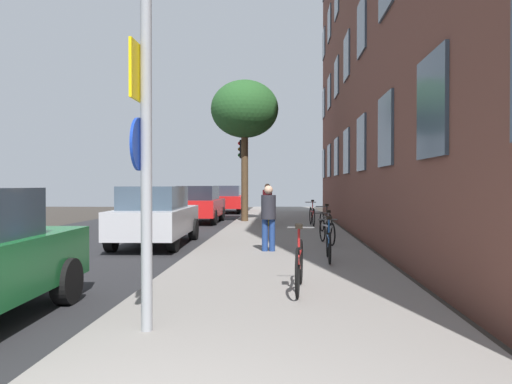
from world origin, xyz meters
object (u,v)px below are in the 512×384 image
Objects in this scene: traffic_light at (244,164)px; bicycle_0 at (299,264)px; tree_near at (245,110)px; car_2 at (199,204)px; pedestrian_0 at (268,214)px; sign_post at (144,149)px; bicycle_4 at (312,215)px; pedestrian_1 at (267,202)px; bicycle_3 at (326,222)px; bicycle_2 at (327,231)px; car_3 at (228,199)px; car_1 at (156,215)px; bicycle_1 at (329,243)px.

bicycle_0 is at bearing -82.39° from traffic_light.
tree_near reaches higher than bicycle_0.
pedestrian_0 is at bearing -71.91° from car_2.
sign_post reaches higher than bicycle_4.
pedestrian_1 reaches higher than bicycle_4.
bicycle_0 is 1.01× the size of bicycle_3.
bicycle_4 is at bearing -40.78° from tree_near.
car_3 reaches higher than bicycle_2.
pedestrian_1 is at bearing 125.98° from bicycle_3.
sign_post is at bearing -89.26° from tree_near.
sign_post is 14.45m from bicycle_4.
bicycle_3 is at bearing 29.31° from car_1.
sign_post reaches higher than pedestrian_1.
pedestrian_1 reaches higher than bicycle_1.
traffic_light is 0.59× the size of tree_near.
pedestrian_0 reaches higher than bicycle_2.
car_1 is at bearing -102.60° from tree_near.
pedestrian_0 reaches higher than car_2.
sign_post is at bearing -82.47° from car_2.
sign_post is 17.02m from traffic_light.
sign_post is 0.85× the size of car_2.
bicycle_1 is 1.08× the size of pedestrian_0.
bicycle_4 is (0.85, 12.00, -0.00)m from bicycle_0.
tree_near is 5.70m from bicycle_4.
car_3 reaches higher than bicycle_0.
traffic_light is 12.35m from bicycle_1.
pedestrian_1 is (-1.70, -0.29, 0.53)m from bicycle_4.
pedestrian_0 is (-0.58, 4.43, 0.49)m from bicycle_0.
sign_post reaches higher than bicycle_0.
bicycle_0 is (1.99, -14.87, -2.06)m from traffic_light.
tree_near is at bearing -6.75° from car_2.
bicycle_4 is 5.45m from car_2.
tree_near is 3.94× the size of pedestrian_0.
bicycle_3 is at bearing 69.56° from pedestrian_0.
car_1 reaches higher than bicycle_3.
pedestrian_1 is 11.57m from car_3.
sign_post is 0.77× the size of car_3.
bicycle_1 is 0.96× the size of bicycle_3.
bicycle_1 is (2.60, -11.38, -4.41)m from tree_near.
sign_post is 2.01× the size of bicycle_4.
pedestrian_0 is 0.34× the size of car_3.
bicycle_1 is (2.39, 5.14, -1.57)m from sign_post.
tree_near is at bearing -78.96° from car_3.
bicycle_3 is 3.39m from pedestrian_1.
traffic_light is at bearing 134.63° from bicycle_4.
bicycle_1 is 0.40× the size of car_2.
tree_near reaches higher than car_1.
pedestrian_1 is (-1.97, 2.71, 0.55)m from bicycle_3.
tree_near is at bearing 77.40° from car_1.
pedestrian_1 is 0.35× the size of car_3.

